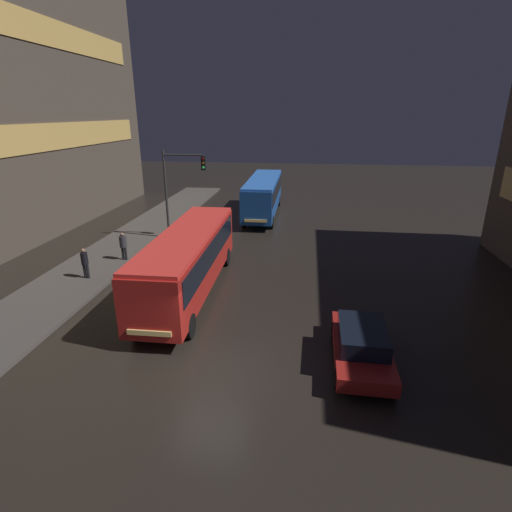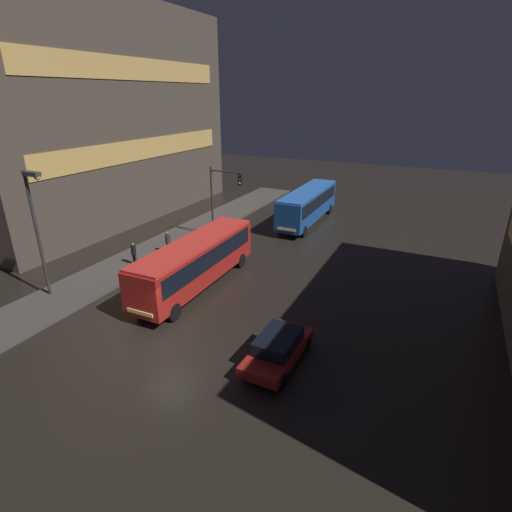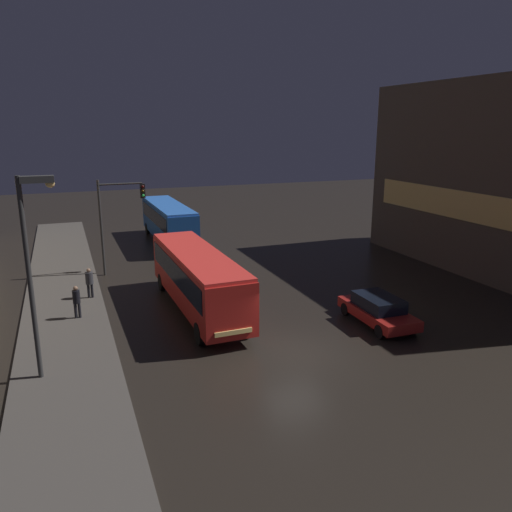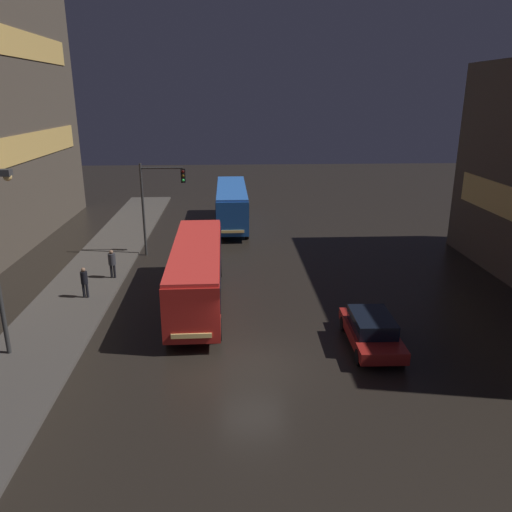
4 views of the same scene
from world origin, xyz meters
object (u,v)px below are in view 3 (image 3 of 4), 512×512
Objects in this scene: bus_near at (198,275)px; street_lamp_sidewalk at (33,247)px; pedestrian_near at (77,299)px; traffic_light_main at (116,211)px; pedestrian_mid at (89,280)px; bus_far at (168,219)px; car_taxi at (378,309)px.

street_lamp_sidewalk reaches higher than bus_near.
pedestrian_near is 0.27× the size of traffic_light_main.
traffic_light_main reaches higher than bus_near.
pedestrian_near is 0.98× the size of pedestrian_mid.
pedestrian_mid is (0.77, 2.91, 0.05)m from pedestrian_near.
bus_near is 6.67× the size of pedestrian_near.
bus_near is 1.45× the size of street_lamp_sidewalk.
bus_far reaches higher than car_taxi.
pedestrian_mid is (-6.91, -12.34, -0.82)m from bus_far.
street_lamp_sidewalk is at bearing 150.89° from pedestrian_mid.
car_taxi is at bearing -139.77° from pedestrian_mid.
car_taxi is 15.35m from pedestrian_mid.
traffic_light_main reaches higher than pedestrian_mid.
bus_near is 5.98m from pedestrian_near.
pedestrian_mid reaches higher than car_taxi.
street_lamp_sidewalk reaches higher than pedestrian_near.
traffic_light_main is at bearing -50.30° from car_taxi.
bus_near is 9.11m from car_taxi.
bus_near is 9.29m from street_lamp_sidewalk.
traffic_light_main reaches higher than car_taxi.
bus_far is (1.81, 16.08, 0.05)m from bus_near.
pedestrian_mid is 5.92m from traffic_light_main.
pedestrian_near is (-5.87, 0.83, -0.82)m from bus_near.
pedestrian_near is at bearing 62.86° from bus_far.
pedestrian_near is 3.01m from pedestrian_mid.
bus_far is at bearing 66.90° from street_lamp_sidewalk.
traffic_light_main is (-4.78, -7.67, 2.12)m from bus_far.
bus_near is 16.18m from bus_far.
pedestrian_mid reaches higher than pedestrian_near.
car_taxi is 0.73× the size of traffic_light_main.
bus_far is 21.75m from car_taxi.
street_lamp_sidewalk is at bearing 1.57° from car_taxi.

